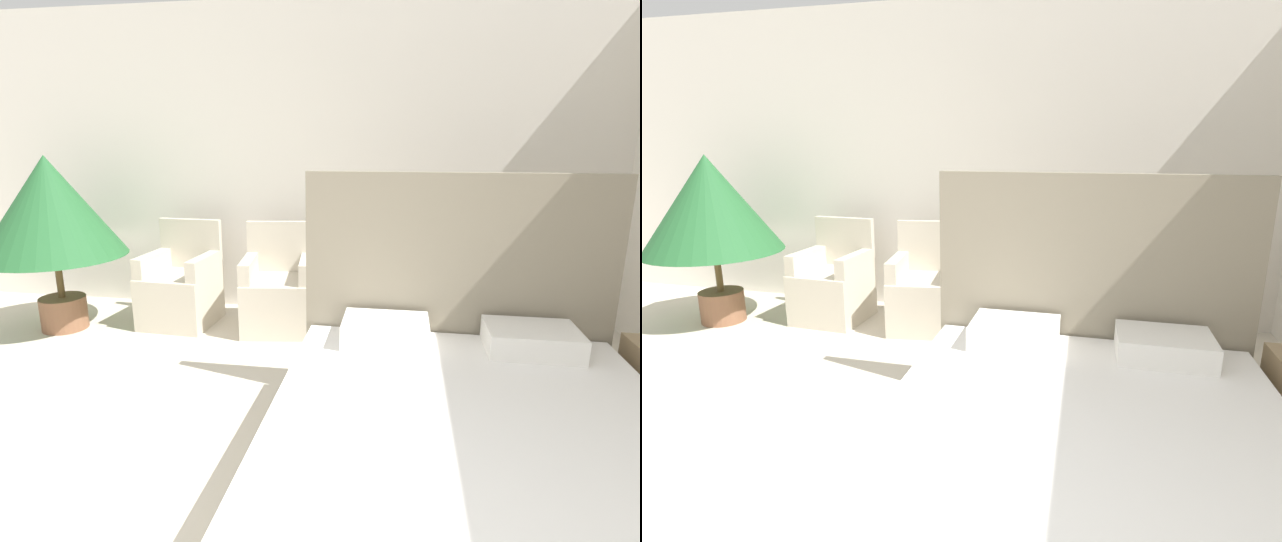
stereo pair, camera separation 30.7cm
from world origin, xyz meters
The scene contains 5 objects.
wall_back centered at (0.00, 4.10, 1.45)m, with size 10.00×0.06×2.90m.
bed centered at (1.21, 1.33, 0.29)m, with size 1.85×2.25×1.48m.
armchair_near_window_left centered at (-1.12, 3.47, 0.31)m, with size 0.64×0.65×0.94m.
armchair_near_window_right centered at (-0.19, 3.47, 0.31)m, with size 0.69×0.69×0.94m.
potted_palm centered at (-2.12, 3.16, 1.08)m, with size 1.22×1.22×1.55m.
Camera 2 is at (1.17, -0.63, 1.65)m, focal length 28.00 mm.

